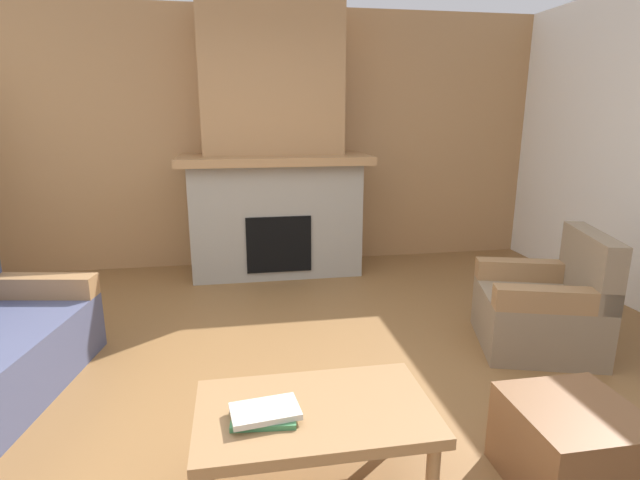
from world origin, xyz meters
TOP-DOWN VIEW (x-y plane):
  - ground at (0.00, 0.00)m, footprint 9.00×9.00m
  - wall_back_wood_panel at (0.00, 3.00)m, footprint 6.00×0.12m
  - fireplace at (0.00, 2.62)m, footprint 1.90×0.82m
  - armchair at (1.73, 0.49)m, footprint 0.95×0.95m
  - coffee_table at (-0.11, -0.64)m, footprint 1.00×0.60m
  - ottoman at (1.02, -0.79)m, footprint 0.52×0.52m
  - book_stack_near_edge at (-0.32, -0.69)m, footprint 0.29×0.20m

SIDE VIEW (x-z plane):
  - ground at x=0.00m, z-range 0.00..0.00m
  - ottoman at x=1.02m, z-range 0.00..0.40m
  - armchair at x=1.73m, z-range -0.13..0.72m
  - coffee_table at x=-0.11m, z-range 0.16..0.59m
  - book_stack_near_edge at x=-0.32m, z-range 0.43..0.48m
  - fireplace at x=0.00m, z-range -0.19..2.51m
  - wall_back_wood_panel at x=0.00m, z-range 0.00..2.70m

